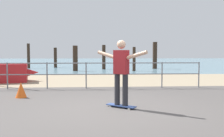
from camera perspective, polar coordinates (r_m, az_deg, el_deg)
name	(u,v)px	position (r m, az deg, el deg)	size (l,w,h in m)	color
ground_plane	(116,119)	(5.50, 0.86, -11.32)	(24.00, 10.00, 0.04)	#514C49
beach_strip	(104,80)	(13.39, -1.81, -2.55)	(24.00, 6.00, 0.04)	tan
sea_surface	(99,62)	(41.33, -3.03, 1.53)	(72.00, 50.00, 0.04)	slate
railing_fence	(67,71)	(10.00, -10.21, -0.66)	(10.63, 0.05, 1.05)	slate
skateboard	(121,106)	(6.49, 2.08, -8.43)	(0.76, 0.65, 0.08)	#334C8C
skateboarder	(121,69)	(6.36, 2.10, -0.03)	(1.20, 0.95, 1.65)	#26262B
groyne_post_0	(29,56)	(24.43, -18.34, 2.70)	(0.26, 0.26, 2.29)	#332319
groyne_post_1	(55,58)	(24.88, -12.67, 2.39)	(0.30, 0.30, 1.94)	#332319
groyne_post_2	(75,58)	(19.91, -8.30, 2.27)	(0.38, 0.38, 1.99)	#332319
groyne_post_3	(104,57)	(21.71, -1.87, 2.56)	(0.30, 0.30, 2.11)	#332319
groyne_post_4	(134,59)	(19.69, 5.01, 2.12)	(0.24, 0.24, 1.89)	#332319
groyne_post_5	(155,55)	(22.83, 9.66, 2.92)	(0.40, 0.40, 2.40)	#332319
traffic_cone	(21,90)	(8.40, -19.87, -4.64)	(0.36, 0.36, 0.50)	#E55919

